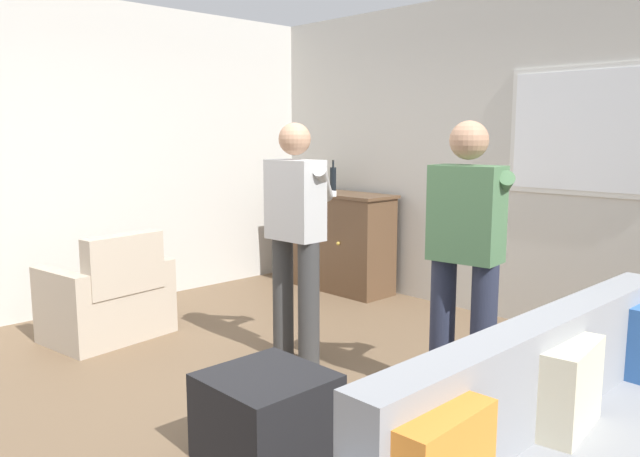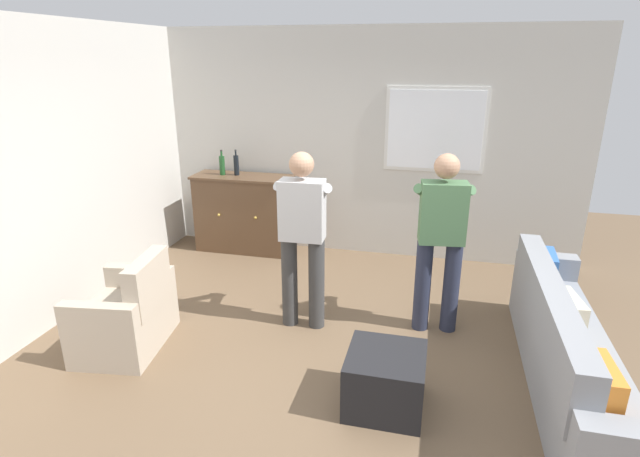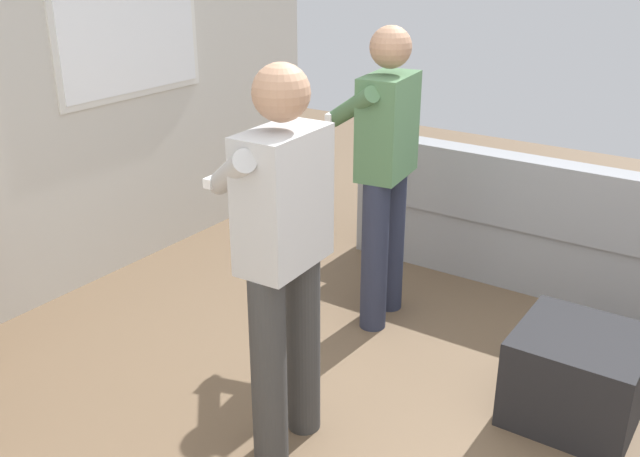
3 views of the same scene
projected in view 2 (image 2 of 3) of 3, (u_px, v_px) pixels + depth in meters
The scene contains 11 objects.
ground at pixel (317, 362), 4.23m from camera, with size 10.40×10.40×0.00m, color brown.
wall_back_with_window at pixel (371, 145), 6.19m from camera, with size 5.20×0.15×2.80m.
wall_side_left at pixel (22, 184), 4.36m from camera, with size 0.12×5.20×2.80m, color beige.
couch at pixel (565, 349), 3.81m from camera, with size 0.57×2.61×0.86m.
armchair at pixel (128, 316), 4.39m from camera, with size 0.75×0.96×0.85m.
sideboard_cabinet at pixel (244, 213), 6.52m from camera, with size 1.28×0.49×1.01m.
bottle_wine_green at pixel (236, 165), 6.35m from camera, with size 0.07×0.07×0.33m.
bottle_liquor_amber at pixel (222, 165), 6.37m from camera, with size 0.07×0.07×0.32m.
ottoman at pixel (385, 380), 3.65m from camera, with size 0.56×0.56×0.44m, color black.
person_standing_left at pixel (303, 233), 4.53m from camera, with size 0.56×0.48×1.68m.
person_standing_right at pixel (441, 236), 4.46m from camera, with size 0.55×0.50×1.68m.
Camera 2 is at (0.88, -3.51, 2.47)m, focal length 28.00 mm.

